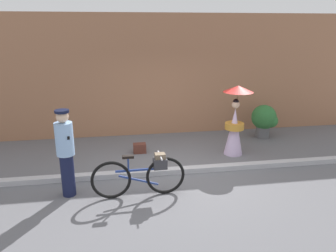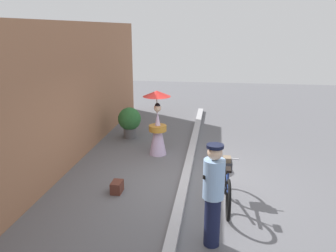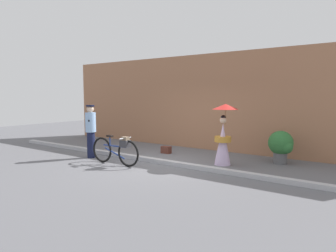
% 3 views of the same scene
% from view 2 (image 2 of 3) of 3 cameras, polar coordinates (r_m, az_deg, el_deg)
% --- Properties ---
extents(ground_plane, '(30.00, 30.00, 0.00)m').
position_cam_2_polar(ground_plane, '(7.98, 2.88, -9.37)').
color(ground_plane, slate).
extents(building_wall, '(14.00, 0.40, 3.59)m').
position_cam_2_polar(building_wall, '(8.27, -19.14, 3.83)').
color(building_wall, '#9E6B4C').
rests_on(building_wall, ground_plane).
extents(sidewalk_curb, '(14.00, 0.20, 0.12)m').
position_cam_2_polar(sidewalk_curb, '(7.95, 2.89, -8.98)').
color(sidewalk_curb, '#B2B2B7').
rests_on(sidewalk_curb, ground_plane).
extents(bicycle_near_officer, '(1.84, 0.48, 0.87)m').
position_cam_2_polar(bicycle_near_officer, '(7.01, 9.84, -9.28)').
color(bicycle_near_officer, black).
rests_on(bicycle_near_officer, ground_plane).
extents(person_officer, '(0.34, 0.34, 1.74)m').
position_cam_2_polar(person_officer, '(5.50, 7.59, -11.06)').
color(person_officer, '#141938').
rests_on(person_officer, ground_plane).
extents(person_with_parasol, '(0.76, 0.76, 1.80)m').
position_cam_2_polar(person_with_parasol, '(9.37, -1.76, 0.40)').
color(person_with_parasol, silver).
rests_on(person_with_parasol, ground_plane).
extents(potted_plant_by_door, '(0.75, 0.73, 0.99)m').
position_cam_2_polar(potted_plant_by_door, '(10.98, -6.36, 0.93)').
color(potted_plant_by_door, '#59595B').
rests_on(potted_plant_by_door, ground_plane).
extents(backpack_on_pavement, '(0.33, 0.22, 0.25)m').
position_cam_2_polar(backpack_on_pavement, '(7.54, -8.49, -10.03)').
color(backpack_on_pavement, '#592D23').
rests_on(backpack_on_pavement, ground_plane).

